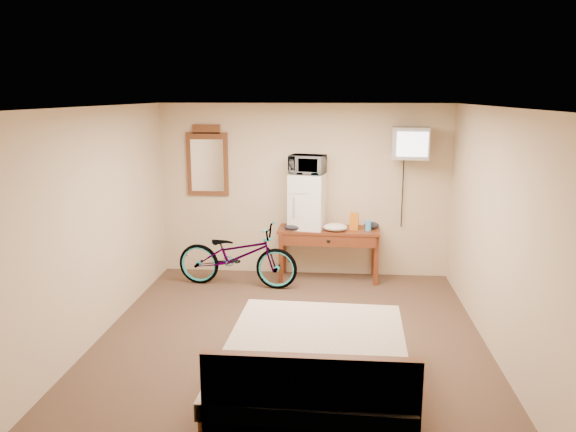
% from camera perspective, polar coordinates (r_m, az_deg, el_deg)
% --- Properties ---
extents(room, '(4.60, 4.64, 2.50)m').
position_cam_1_polar(room, '(5.93, 0.33, -1.11)').
color(room, '#412F20').
rests_on(room, ground).
extents(desk, '(1.45, 0.60, 0.75)m').
position_cam_1_polar(desk, '(8.00, 4.16, -2.12)').
color(desk, maroon).
rests_on(desk, floor).
extents(mini_fridge, '(0.54, 0.52, 0.78)m').
position_cam_1_polar(mini_fridge, '(7.95, 1.97, 1.52)').
color(mini_fridge, white).
rests_on(mini_fridge, desk).
extents(microwave, '(0.54, 0.43, 0.26)m').
position_cam_1_polar(microwave, '(7.86, 2.00, 5.26)').
color(microwave, white).
rests_on(microwave, mini_fridge).
extents(snack_bag, '(0.13, 0.09, 0.24)m').
position_cam_1_polar(snack_bag, '(7.94, 6.72, -0.54)').
color(snack_bag, '#CF6B12').
rests_on(snack_bag, desk).
extents(blue_cup, '(0.08, 0.08, 0.15)m').
position_cam_1_polar(blue_cup, '(7.94, 8.16, -0.95)').
color(blue_cup, '#47A1F1').
rests_on(blue_cup, desk).
extents(cloth_cream, '(0.34, 0.26, 0.11)m').
position_cam_1_polar(cloth_cream, '(7.86, 4.83, -1.15)').
color(cloth_cream, beige).
rests_on(cloth_cream, desk).
extents(cloth_dark_a, '(0.25, 0.18, 0.09)m').
position_cam_1_polar(cloth_dark_a, '(7.88, 0.49, -1.13)').
color(cloth_dark_a, black).
rests_on(cloth_dark_a, desk).
extents(cloth_dark_b, '(0.21, 0.17, 0.10)m').
position_cam_1_polar(cloth_dark_b, '(8.06, 8.49, -0.95)').
color(cloth_dark_b, black).
rests_on(cloth_dark_b, desk).
extents(crt_television, '(0.53, 0.61, 0.43)m').
position_cam_1_polar(crt_television, '(7.86, 12.33, 7.26)').
color(crt_television, black).
rests_on(crt_television, room).
extents(wall_mirror, '(0.61, 0.04, 1.03)m').
position_cam_1_polar(wall_mirror, '(8.30, -8.19, 5.51)').
color(wall_mirror, brown).
rests_on(wall_mirror, room).
extents(bicycle, '(1.75, 0.77, 0.89)m').
position_cam_1_polar(bicycle, '(7.80, -5.18, -3.98)').
color(bicycle, black).
rests_on(bicycle, floor).
extents(bed, '(1.62, 2.10, 0.90)m').
position_cam_1_polar(bed, '(4.96, 2.72, -15.74)').
color(bed, brown).
rests_on(bed, floor).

